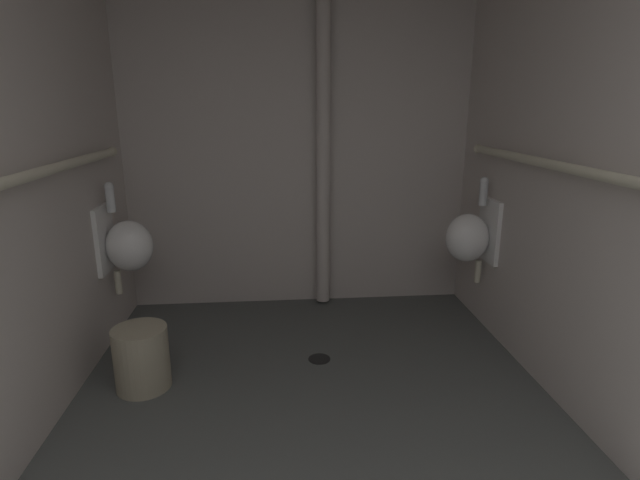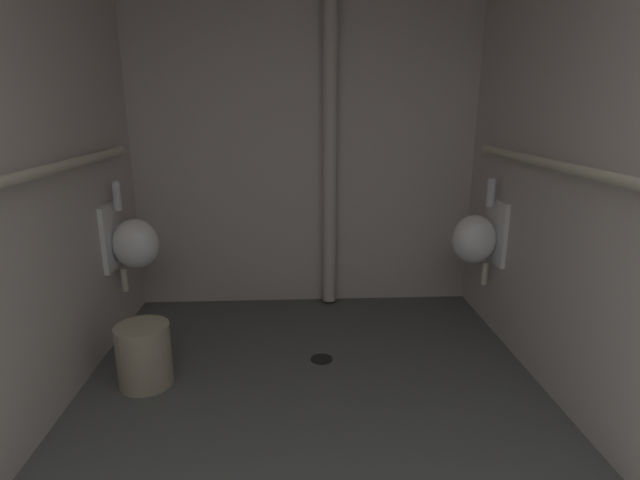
{
  "view_description": "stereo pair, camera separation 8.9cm",
  "coord_description": "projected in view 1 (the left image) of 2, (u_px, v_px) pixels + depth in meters",
  "views": [
    {
      "loc": [
        -0.17,
        -0.05,
        1.56
      ],
      "look_at": [
        0.04,
        2.36,
        0.9
      ],
      "focal_mm": 27.76,
      "sensor_mm": 36.0,
      "label": 1
    },
    {
      "loc": [
        -0.09,
        -0.05,
        1.56
      ],
      "look_at": [
        0.04,
        2.36,
        0.9
      ],
      "focal_mm": 27.76,
      "sensor_mm": 36.0,
      "label": 2
    }
  ],
  "objects": [
    {
      "name": "urinal_left_mid",
      "position": [
        126.0,
        244.0,
        3.24
      ],
      "size": [
        0.32,
        0.3,
        0.76
      ],
      "color": "white"
    },
    {
      "name": "supply_pipe_right",
      "position": [
        622.0,
        180.0,
        2.05
      ],
      "size": [
        0.06,
        3.07,
        0.06
      ],
      "color": "beige"
    },
    {
      "name": "urinal_right_mid",
      "position": [
        470.0,
        236.0,
        3.45
      ],
      "size": [
        0.32,
        0.3,
        0.76
      ],
      "color": "white"
    },
    {
      "name": "floor",
      "position": [
        320.0,
        461.0,
        2.3
      ],
      "size": [
        2.75,
        3.89,
        0.08
      ],
      "primitive_type": "cube",
      "color": "#4C4F4C",
      "rests_on": "ground"
    },
    {
      "name": "standpipe_back_wall",
      "position": [
        323.0,
        140.0,
        3.69
      ],
      "size": [
        0.1,
        0.1,
        2.55
      ],
      "primitive_type": "cylinder",
      "color": "beige",
      "rests_on": "ground"
    },
    {
      "name": "floor_drain",
      "position": [
        319.0,
        359.0,
        3.14
      ],
      "size": [
        0.14,
        0.14,
        0.01
      ],
      "primitive_type": "cylinder",
      "color": "black",
      "rests_on": "ground"
    },
    {
      "name": "wall_back",
      "position": [
        298.0,
        140.0,
        3.78
      ],
      "size": [
        2.75,
        0.06,
        2.6
      ],
      "primitive_type": "cube",
      "color": "beige",
      "rests_on": "ground"
    },
    {
      "name": "waste_bin",
      "position": [
        142.0,
        358.0,
        2.78
      ],
      "size": [
        0.3,
        0.3,
        0.36
      ],
      "primitive_type": "cylinder",
      "color": "#9E937A",
      "rests_on": "ground"
    }
  ]
}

